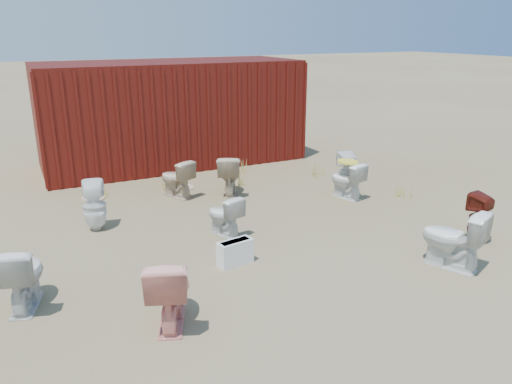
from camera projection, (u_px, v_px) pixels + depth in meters
name	position (u px, v px, depth m)	size (l,w,h in m)	color
ground	(273.00, 236.00, 7.88)	(100.00, 100.00, 0.00)	brown
shipping_container	(171.00, 113.00, 11.94)	(6.00, 2.40, 2.40)	#440E0B
toilet_front_a	(22.00, 276.00, 5.76)	(0.45, 0.78, 0.80)	silver
toilet_front_pink	(169.00, 290.00, 5.42)	(0.46, 0.81, 0.83)	#FB9C91
toilet_front_c	(224.00, 215.00, 7.81)	(0.37, 0.64, 0.66)	silver
toilet_front_maroon	(481.00, 218.00, 7.54)	(0.35, 0.35, 0.77)	#5A180F
toilet_front_e	(453.00, 239.00, 6.71)	(0.47, 0.82, 0.84)	white
toilet_back_a	(94.00, 206.00, 7.99)	(0.37, 0.38, 0.82)	white
toilet_back_beige_left	(176.00, 179.00, 9.59)	(0.41, 0.72, 0.74)	beige
toilet_back_beige_right	(229.00, 175.00, 9.76)	(0.44, 0.77, 0.79)	beige
toilet_back_yellowlid	(347.00, 180.00, 9.53)	(0.40, 0.69, 0.71)	white
toilet_back_e	(347.00, 173.00, 9.80)	(0.37, 0.38, 0.83)	white
yellow_lid	(348.00, 162.00, 9.42)	(0.36, 0.45, 0.03)	yellow
loose_tank	(235.00, 253.00, 6.87)	(0.50, 0.20, 0.35)	white
loose_lid_near	(184.00, 187.00, 10.26)	(0.38, 0.49, 0.02)	beige
loose_lid_far	(93.00, 198.00, 9.58)	(0.36, 0.47, 0.02)	tan
weed_clump_a	(99.00, 190.00, 9.68)	(0.36, 0.36, 0.26)	#A39D41
weed_clump_b	(238.00, 179.00, 10.29)	(0.32, 0.32, 0.30)	#A39D41
weed_clump_c	(317.00, 169.00, 11.00)	(0.36, 0.36, 0.32)	#A39D41
weed_clump_d	(166.00, 182.00, 10.17)	(0.30, 0.30, 0.26)	#A39D41
weed_clump_e	(241.00, 166.00, 11.25)	(0.34, 0.34, 0.32)	#A39D41
weed_clump_f	(404.00, 190.00, 9.69)	(0.28, 0.28, 0.25)	#A39D41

